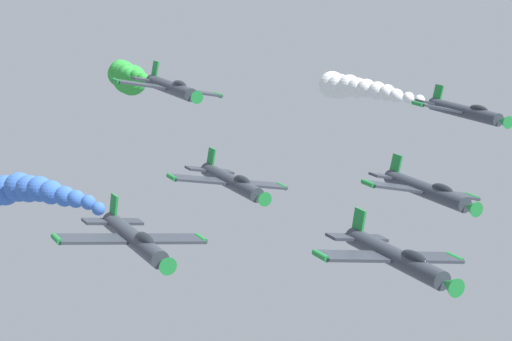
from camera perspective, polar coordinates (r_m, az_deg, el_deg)
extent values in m
cylinder|color=#333842|center=(57.18, 7.88, -4.90)|extent=(1.26, 9.00, 1.26)
cone|color=#1E8438|center=(53.27, 10.95, -6.40)|extent=(1.20, 1.20, 1.20)
cube|color=#333842|center=(57.52, 7.65, -4.89)|extent=(9.11, 1.90, 1.62)
cylinder|color=#1E8438|center=(60.28, 11.24, -4.90)|extent=(0.41, 1.40, 0.41)
cylinder|color=#1E8438|center=(55.00, 3.71, -4.86)|extent=(0.41, 1.40, 0.41)
cube|color=#333842|center=(60.36, 5.78, -3.81)|extent=(3.78, 1.20, 0.77)
cube|color=#1E8438|center=(60.26, 5.86, -2.95)|extent=(0.39, 1.10, 1.60)
ellipsoid|color=black|center=(55.67, 9.00, -4.92)|extent=(0.90, 2.20, 0.82)
cylinder|color=#333842|center=(71.54, 9.62, -1.12)|extent=(1.31, 9.00, 1.31)
cone|color=#1E8438|center=(67.62, 12.13, -2.07)|extent=(1.25, 1.20, 1.25)
cube|color=#333842|center=(71.87, 9.42, -1.12)|extent=(9.02, 1.90, 2.16)
cylinder|color=#1E8438|center=(74.75, 12.20, -1.47)|extent=(0.43, 1.40, 0.43)
cylinder|color=#1E8438|center=(69.17, 6.41, -0.74)|extent=(0.43, 1.40, 0.43)
cube|color=#333842|center=(74.72, 7.85, -0.40)|extent=(3.75, 1.20, 0.99)
cube|color=#1E8438|center=(74.70, 7.95, 0.30)|extent=(0.48, 1.10, 1.59)
ellipsoid|color=black|center=(70.08, 10.56, -1.05)|extent=(0.93, 2.20, 0.86)
cylinder|color=#333842|center=(60.71, -6.97, -3.89)|extent=(1.24, 9.00, 1.24)
cone|color=#1E8438|center=(56.14, -5.24, -5.28)|extent=(1.17, 1.20, 1.17)
cube|color=#333842|center=(61.10, -7.10, -3.88)|extent=(9.14, 1.90, 1.39)
cylinder|color=#1E8438|center=(62.82, -3.15, -3.89)|extent=(0.40, 1.40, 0.40)
cylinder|color=#1E8438|center=(59.68, -11.27, -3.85)|extent=(0.40, 1.40, 0.40)
cube|color=#333842|center=(64.35, -8.14, -2.89)|extent=(3.79, 1.20, 0.68)
cube|color=#1E8438|center=(64.23, -8.10, -2.08)|extent=(0.35, 1.10, 1.60)
ellipsoid|color=black|center=(58.97, -6.34, -3.89)|extent=(0.89, 2.20, 0.80)
sphere|color=blue|center=(67.25, -8.95, -2.16)|extent=(0.92, 0.92, 0.92)
sphere|color=blue|center=(69.26, -9.51, -1.80)|extent=(1.04, 1.04, 1.04)
sphere|color=blue|center=(71.26, -10.20, -1.60)|extent=(1.27, 1.27, 1.27)
sphere|color=blue|center=(73.30, -10.82, -1.45)|extent=(1.51, 1.51, 1.51)
sphere|color=blue|center=(75.26, -11.57, -1.22)|extent=(1.80, 1.80, 1.80)
sphere|color=blue|center=(77.27, -12.21, -1.03)|extent=(1.97, 1.97, 1.97)
sphere|color=blue|center=(79.35, -12.78, -1.01)|extent=(2.13, 2.13, 2.13)
sphere|color=blue|center=(81.41, -13.33, -0.92)|extent=(2.36, 2.36, 2.36)
sphere|color=blue|center=(83.50, -14.07, -1.09)|extent=(2.48, 2.48, 2.48)
cylinder|color=#333842|center=(74.76, -1.44, -0.65)|extent=(1.28, 9.00, 1.28)
cone|color=#1E8438|center=(70.30, 0.30, -1.54)|extent=(1.22, 1.20, 1.22)
cube|color=#333842|center=(75.13, -1.58, -0.65)|extent=(9.08, 1.90, 1.86)
cylinder|color=#1E8438|center=(77.26, 1.48, -0.90)|extent=(0.42, 1.40, 0.42)
cylinder|color=#1E8438|center=(73.23, -4.80, -0.39)|extent=(0.42, 1.40, 0.42)
cube|color=#333842|center=(78.30, -2.65, 0.02)|extent=(3.77, 1.20, 0.87)
cube|color=#1E8438|center=(78.26, -2.58, 0.69)|extent=(0.43, 1.10, 1.60)
ellipsoid|color=black|center=(73.09, -0.78, -0.57)|extent=(0.91, 2.20, 0.83)
cylinder|color=#333842|center=(87.14, 11.75, 3.30)|extent=(1.32, 9.00, 1.32)
cone|color=#1E8438|center=(83.24, 13.89, 2.73)|extent=(1.25, 1.20, 1.25)
cube|color=#333842|center=(87.45, 11.58, 3.28)|extent=(9.00, 1.90, 2.26)
cylinder|color=#1E8438|center=(90.40, 13.81, 2.81)|extent=(0.43, 1.40, 0.43)
cylinder|color=#1E8438|center=(84.64, 9.20, 3.77)|extent=(0.43, 1.40, 0.43)
cube|color=#333842|center=(90.28, 10.21, 3.74)|extent=(3.74, 1.20, 1.04)
cube|color=#1E8438|center=(90.34, 10.30, 4.31)|extent=(0.50, 1.10, 1.59)
ellipsoid|color=black|center=(85.73, 12.56, 3.43)|extent=(0.94, 2.20, 0.86)
sphere|color=white|center=(92.53, 9.28, 3.98)|extent=(0.96, 0.96, 0.96)
sphere|color=white|center=(93.92, 8.66, 4.11)|extent=(1.08, 1.08, 1.08)
sphere|color=white|center=(95.23, 7.99, 4.23)|extent=(1.33, 1.33, 1.33)
sphere|color=white|center=(96.71, 7.48, 4.40)|extent=(1.62, 1.62, 1.62)
sphere|color=white|center=(98.14, 6.91, 4.53)|extent=(1.78, 1.78, 1.78)
sphere|color=white|center=(99.47, 6.29, 4.66)|extent=(1.89, 1.89, 1.89)
sphere|color=white|center=(100.97, 5.79, 4.70)|extent=(2.04, 2.04, 2.04)
sphere|color=white|center=(102.48, 5.33, 4.82)|extent=(2.29, 2.29, 2.29)
sphere|color=white|center=(103.92, 4.77, 4.79)|extent=(2.59, 2.59, 2.59)
sphere|color=white|center=(105.45, 4.34, 4.90)|extent=(2.81, 2.81, 2.81)
cylinder|color=#333842|center=(83.67, -4.89, 4.72)|extent=(1.29, 9.00, 1.29)
cone|color=#1E8438|center=(78.99, -3.54, 4.23)|extent=(1.23, 1.20, 1.23)
cube|color=#333842|center=(84.05, -5.00, 4.68)|extent=(9.06, 1.90, 1.96)
cylinder|color=#1E8438|center=(85.89, -2.17, 4.31)|extent=(0.42, 1.40, 0.42)
cylinder|color=#1E8438|center=(82.42, -7.95, 5.07)|extent=(0.42, 1.40, 0.42)
cube|color=#333842|center=(87.37, -5.84, 5.09)|extent=(3.76, 1.20, 0.91)
cube|color=#1E8438|center=(87.40, -5.77, 5.69)|extent=(0.45, 1.10, 1.60)
ellipsoid|color=black|center=(81.98, -4.37, 4.89)|extent=(0.92, 2.20, 0.84)
sphere|color=green|center=(90.09, -6.46, 5.22)|extent=(1.05, 1.05, 1.05)
sphere|color=green|center=(91.87, -6.81, 5.38)|extent=(1.23, 1.23, 1.23)
sphere|color=green|center=(93.67, -7.16, 5.40)|extent=(1.40, 1.40, 1.40)
sphere|color=green|center=(95.54, -7.37, 5.49)|extent=(1.51, 1.51, 1.51)
sphere|color=green|center=(97.52, -7.39, 5.56)|extent=(1.66, 1.66, 1.66)
sphere|color=green|center=(99.43, -7.54, 5.55)|extent=(1.88, 1.88, 1.88)
sphere|color=green|center=(101.31, -7.71, 5.64)|extent=(2.25, 2.25, 2.25)
sphere|color=green|center=(103.33, -7.72, 5.55)|extent=(2.44, 2.44, 2.44)
sphere|color=green|center=(105.38, -7.62, 5.57)|extent=(2.54, 2.54, 2.54)
sphere|color=green|center=(107.35, -7.72, 5.46)|extent=(2.71, 2.71, 2.71)
sphere|color=green|center=(109.44, -7.57, 5.45)|extent=(2.93, 2.93, 2.93)
sphere|color=green|center=(111.54, -7.48, 5.31)|extent=(3.01, 3.01, 3.01)
sphere|color=green|center=(113.69, -7.31, 5.19)|extent=(3.33, 3.33, 3.33)
sphere|color=green|center=(115.87, -7.09, 5.13)|extent=(3.55, 3.55, 3.55)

